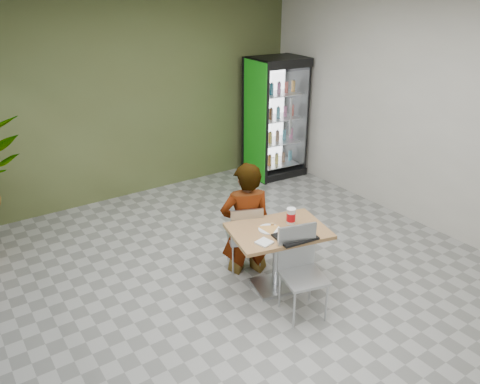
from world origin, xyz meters
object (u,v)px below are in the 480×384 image
soda_cup (291,216)px  seated_woman (246,229)px  dining_table (278,246)px  chair_far (245,234)px  beverage_fridge (276,118)px  cafeteria_tray (295,237)px  chair_near (300,264)px

soda_cup → seated_woman: bearing=119.0°
dining_table → soda_cup: size_ratio=6.44×
chair_far → beverage_fridge: size_ratio=0.41×
soda_cup → cafeteria_tray: soda_cup is taller
chair_far → soda_cup: 0.64m
chair_near → seated_woman: seated_woman is taller
soda_cup → cafeteria_tray: size_ratio=0.44×
dining_table → beverage_fridge: size_ratio=0.56×
dining_table → cafeteria_tray: (0.03, -0.25, 0.23)m
seated_woman → chair_near: bearing=113.1°
seated_woman → cafeteria_tray: bearing=119.5°
beverage_fridge → chair_near: bearing=-119.9°
chair_far → cafeteria_tray: 0.79m
chair_near → beverage_fridge: (2.25, 3.27, 0.48)m
dining_table → chair_far: (-0.10, 0.48, -0.03)m
seated_woman → beverage_fridge: size_ratio=0.80×
dining_table → chair_near: 0.44m
chair_far → seated_woman: 0.06m
chair_far → soda_cup: size_ratio=4.72×
chair_far → chair_near: size_ratio=0.90×
dining_table → cafeteria_tray: cafeteria_tray is taller
chair_near → dining_table: bearing=98.1°
chair_far → beverage_fridge: 3.33m
dining_table → chair_near: chair_near is taller
dining_table → seated_woman: 0.52m
seated_woman → cafeteria_tray: size_ratio=4.05×
chair_far → soda_cup: (0.30, -0.45, 0.33)m
seated_woman → beverage_fridge: 3.28m
seated_woman → cafeteria_tray: (0.10, -0.76, 0.22)m
soda_cup → cafeteria_tray: (-0.17, -0.28, -0.08)m
chair_far → beverage_fridge: beverage_fridge is taller
cafeteria_tray → beverage_fridge: size_ratio=0.20×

